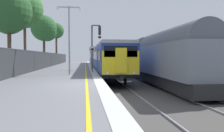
% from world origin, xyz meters
% --- Properties ---
extents(ground, '(17.40, 110.00, 1.21)m').
position_xyz_m(ground, '(2.64, 0.00, -0.61)').
color(ground, slate).
extents(commuter_train_at_platform, '(2.83, 39.26, 3.81)m').
position_xyz_m(commuter_train_at_platform, '(2.10, 23.58, 1.27)').
color(commuter_train_at_platform, navy).
rests_on(commuter_train_at_platform, ground).
extents(freight_train_adjacent_track, '(2.60, 25.04, 4.49)m').
position_xyz_m(freight_train_adjacent_track, '(6.10, 11.42, 1.45)').
color(freight_train_adjacent_track, '#232326').
rests_on(freight_train_adjacent_track, ground).
extents(signal_gantry, '(1.10, 0.24, 4.95)m').
position_xyz_m(signal_gantry, '(0.62, 13.72, 3.10)').
color(signal_gantry, '#47474C').
rests_on(signal_gantry, ground).
extents(speed_limit_sign, '(0.59, 0.08, 2.43)m').
position_xyz_m(speed_limit_sign, '(0.25, 9.44, 1.56)').
color(speed_limit_sign, '#59595B').
rests_on(speed_limit_sign, ground).
extents(platform_lamp_mid, '(2.00, 0.20, 5.55)m').
position_xyz_m(platform_lamp_mid, '(-1.69, 7.12, 3.28)').
color(platform_lamp_mid, '#93999E').
rests_on(platform_lamp_mid, ground).
extents(background_tree_left, '(3.23, 3.23, 8.49)m').
position_xyz_m(background_tree_left, '(-6.48, 37.59, 6.72)').
color(background_tree_left, '#473323').
rests_on(background_tree_left, ground).
extents(background_tree_centre, '(4.22, 4.25, 8.25)m').
position_xyz_m(background_tree_centre, '(-7.04, 27.48, 5.95)').
color(background_tree_centre, '#473323').
rests_on(background_tree_centre, ground).
extents(background_tree_right, '(3.76, 3.90, 7.16)m').
position_xyz_m(background_tree_right, '(-6.74, 8.32, 5.11)').
color(background_tree_right, '#473323').
rests_on(background_tree_right, ground).
extents(background_tree_back, '(4.36, 4.36, 9.15)m').
position_xyz_m(background_tree_back, '(-7.39, 16.37, 6.82)').
color(background_tree_back, '#473323').
rests_on(background_tree_back, ground).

